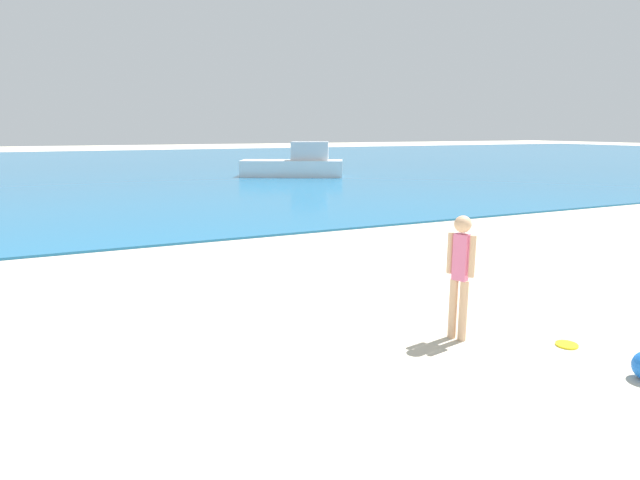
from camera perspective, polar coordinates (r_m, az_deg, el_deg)
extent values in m
cube|color=#1E6B9E|center=(42.67, -20.08, 7.66)|extent=(160.00, 60.00, 0.06)
cylinder|color=#DDAD84|center=(7.05, 15.30, -7.45)|extent=(0.11, 0.11, 0.80)
cylinder|color=#DDAD84|center=(7.11, 14.26, -7.24)|extent=(0.11, 0.11, 0.80)
cube|color=pink|center=(6.89, 15.09, -1.81)|extent=(0.18, 0.22, 0.60)
sphere|color=#DDAD84|center=(6.80, 15.28, 1.68)|extent=(0.22, 0.22, 0.22)
cylinder|color=#DDAD84|center=(6.82, 16.23, -1.73)|extent=(0.08, 0.08, 0.54)
cylinder|color=#DDAD84|center=(6.94, 14.00, -1.36)|extent=(0.08, 0.08, 0.54)
cylinder|color=yellow|center=(7.47, 25.27, -10.28)|extent=(0.27, 0.27, 0.03)
cube|color=white|center=(30.14, -3.07, 7.80)|extent=(5.94, 4.26, 0.92)
cube|color=silver|center=(30.00, -1.10, 9.66)|extent=(2.42, 2.09, 1.03)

